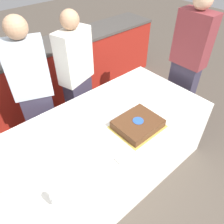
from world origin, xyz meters
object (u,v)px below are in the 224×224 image
(wine_glass, at_px, (55,200))
(person_standing_back, at_px, (35,93))
(plate_stack, at_px, (10,180))
(person_cutting_cake, at_px, (77,78))
(person_seated_right, at_px, (187,66))
(cake, at_px, (138,124))

(wine_glass, height_order, person_standing_back, person_standing_back)
(plate_stack, relative_size, person_standing_back, 0.14)
(person_cutting_cake, bearing_deg, wine_glass, 33.69)
(wine_glass, bearing_deg, person_seated_right, 11.36)
(cake, relative_size, person_standing_back, 0.27)
(person_cutting_cake, bearing_deg, person_standing_back, -16.75)
(wine_glass, distance_m, person_standing_back, 1.24)
(cake, xyz_separation_m, person_seated_right, (1.08, 0.23, 0.11))
(cake, relative_size, person_seated_right, 0.26)
(wine_glass, relative_size, person_seated_right, 0.10)
(person_standing_back, bearing_deg, person_cutting_cake, -158.25)
(person_seated_right, bearing_deg, wine_glass, -78.64)
(person_seated_right, bearing_deg, person_standing_back, -115.04)
(wine_glass, xyz_separation_m, person_standing_back, (0.43, 1.16, -0.01))
(plate_stack, distance_m, person_cutting_cake, 1.36)
(plate_stack, height_order, person_standing_back, person_standing_back)
(wine_glass, xyz_separation_m, person_seated_right, (2.04, 0.41, 0.04))
(cake, distance_m, person_cutting_cake, 0.99)
(cake, bearing_deg, person_standing_back, 118.13)
(plate_stack, relative_size, person_seated_right, 0.13)
(plate_stack, xyz_separation_m, wine_glass, (0.16, -0.38, 0.07))
(plate_stack, distance_m, wine_glass, 0.42)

